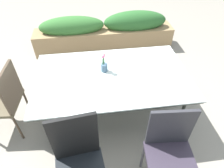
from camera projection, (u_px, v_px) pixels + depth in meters
The scene contains 7 objects.
ground_plane at pixel (119, 117), 2.76m from camera, with size 12.00×12.00×0.00m, color gray.
dining_table at pixel (112, 78), 2.33m from camera, with size 1.80×1.08×0.73m.
chair_end_left at pixel (5, 98), 2.31m from camera, with size 0.49×0.49×0.93m.
chair_near_right at pixel (170, 150), 1.79m from camera, with size 0.47×0.47×0.96m.
chair_near_left at pixel (79, 160), 1.70m from camera, with size 0.47×0.47×1.03m.
flower_vase at pixel (104, 65), 2.30m from camera, with size 0.08×0.08×0.24m.
planter_box at pixel (105, 33), 3.84m from camera, with size 2.67×0.44×0.74m.
Camera 1 is at (-0.33, -1.69, 2.21)m, focal length 31.67 mm.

